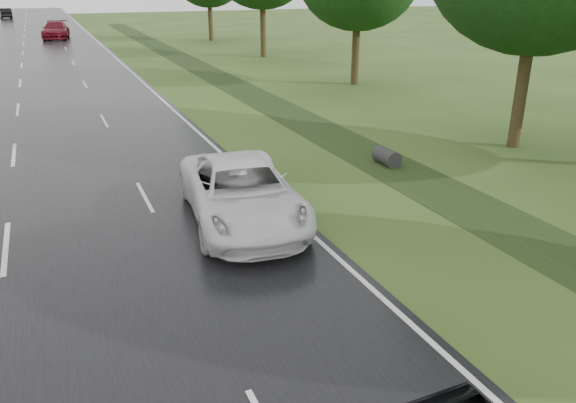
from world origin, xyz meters
The scene contains 7 objects.
road centered at (0.00, 45.00, 0.02)m, with size 14.00×180.00×0.04m, color black.
edge_stripe_east centered at (6.75, 45.00, 0.04)m, with size 0.12×180.00×0.01m, color silver.
center_line centered at (0.00, 45.00, 0.04)m, with size 0.12×180.00×0.01m, color silver.
drainage_ditch centered at (11.50, 18.71, 0.04)m, with size 2.20×120.00×0.56m.
white_pickup centered at (5.50, 7.32, 0.81)m, with size 2.56×5.56×1.54m, color white.
far_car_red centered at (3.16, 60.20, 0.90)m, with size 2.41×5.92×1.72m, color maroon.
far_car_dark centered at (-2.82, 98.62, 0.82)m, with size 1.65×4.74×1.56m, color black.
Camera 1 is at (1.38, -5.18, 5.75)m, focal length 35.00 mm.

